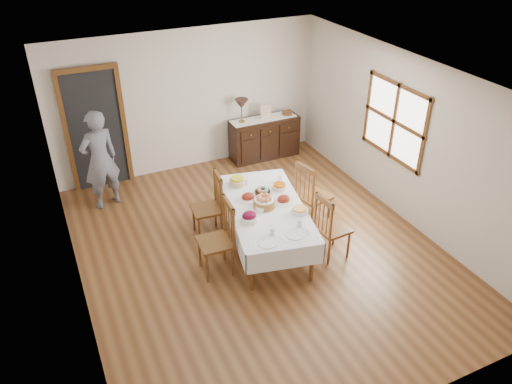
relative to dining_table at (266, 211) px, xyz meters
name	(u,v)px	position (x,y,z in m)	size (l,w,h in m)	color
ground	(259,250)	(-0.13, -0.04, -0.63)	(6.00, 6.00, 0.00)	brown
room_shell	(237,140)	(-0.28, 0.38, 1.02)	(5.02, 6.02, 2.65)	silver
dining_table	(266,211)	(0.00, 0.00, 0.00)	(1.46, 2.25, 0.71)	white
chair_left_near	(219,238)	(-0.81, -0.22, -0.07)	(0.48, 0.48, 1.09)	brown
chair_left_far	(210,205)	(-0.62, 0.65, -0.10)	(0.47, 0.47, 1.03)	brown
chair_right_near	(330,226)	(0.73, -0.58, -0.11)	(0.45, 0.45, 1.02)	brown
chair_right_far	(311,194)	(0.90, 0.25, -0.08)	(0.53, 0.53, 1.08)	brown
sideboard	(264,138)	(1.27, 2.68, -0.22)	(1.36, 0.50, 0.81)	black
person	(99,157)	(-1.93, 2.19, 0.28)	(0.57, 0.36, 1.81)	slate
bread_basket	(264,202)	(-0.03, 0.00, 0.17)	(0.31, 0.31, 0.19)	brown
egg_basket	(263,191)	(0.10, 0.34, 0.13)	(0.23, 0.23, 0.10)	black
ham_platter_a	(248,197)	(-0.15, 0.29, 0.12)	(0.33, 0.33, 0.11)	white
ham_platter_b	(284,200)	(0.29, 0.01, 0.12)	(0.33, 0.33, 0.11)	white
beet_bowl	(249,217)	(-0.37, -0.24, 0.15)	(0.23, 0.23, 0.15)	white
carrot_bowl	(279,187)	(0.39, 0.35, 0.13)	(0.23, 0.23, 0.09)	white
pineapple_bowl	(237,182)	(-0.14, 0.73, 0.15)	(0.25, 0.25, 0.13)	#C4B188
casserole_dish	(300,210)	(0.35, -0.35, 0.12)	(0.23, 0.23, 0.08)	white
butter_dish	(261,209)	(-0.12, -0.09, 0.12)	(0.16, 0.12, 0.07)	white
setting_left	(268,239)	(-0.33, -0.74, 0.11)	(0.44, 0.31, 0.10)	white
setting_right	(296,231)	(0.08, -0.74, 0.11)	(0.44, 0.31, 0.10)	white
glass_far_a	(246,182)	(-0.01, 0.68, 0.13)	(0.07, 0.07, 0.09)	silver
glass_far_b	(280,178)	(0.51, 0.55, 0.14)	(0.06, 0.06, 0.10)	silver
runner	(263,119)	(1.25, 2.68, 0.19)	(1.30, 0.35, 0.01)	white
table_lamp	(242,105)	(0.80, 2.71, 0.54)	(0.26, 0.26, 0.46)	olive
picture_frame	(266,112)	(1.30, 2.67, 0.33)	(0.22, 0.08, 0.28)	#CBAD93
deco_bowl	(287,113)	(1.76, 2.67, 0.22)	(0.20, 0.20, 0.06)	brown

